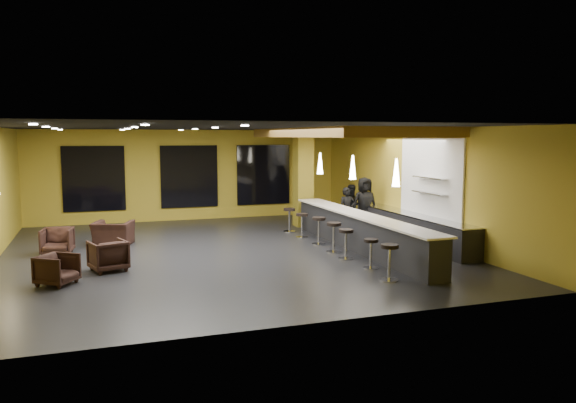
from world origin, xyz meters
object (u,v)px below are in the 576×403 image
object	(u,v)px
pendant_0	(396,173)
bar_stool_2	(346,240)
armchair_b	(108,255)
bar_stool_4	(319,227)
pendant_1	(353,167)
armchair_c	(57,241)
pendant_2	(320,163)
bar_counter	(359,233)
staff_b	(353,206)
bar_stool_5	(302,222)
armchair_a	(57,270)
armchair_d	(113,233)
bar_stool_1	(371,250)
prep_counter	(411,229)
bar_stool_6	(289,217)
staff_a	(347,210)
bar_stool_0	(389,258)
column	(303,178)
staff_c	(364,204)
bar_stool_3	(334,233)

from	to	relation	value
pendant_0	bar_stool_2	xyz separation A→B (m)	(-0.88, 1.01, -1.83)
armchair_b	bar_stool_4	bearing A→B (deg)	176.09
pendant_1	bar_stool_2	size ratio (longest dim) A/B	0.87
armchair_c	pendant_2	bearing A→B (deg)	14.41
bar_counter	armchair_b	size ratio (longest dim) A/B	9.64
bar_counter	bar_stool_4	bearing A→B (deg)	125.17
staff_b	bar_stool_5	size ratio (longest dim) A/B	1.96
pendant_0	bar_stool_5	xyz separation A→B (m)	(-0.87, 4.37, -1.84)
armchair_a	armchair_d	size ratio (longest dim) A/B	0.68
armchair_b	bar_stool_2	distance (m)	6.05
pendant_0	armchair_b	distance (m)	7.36
staff_b	bar_stool_1	distance (m)	6.23
prep_counter	bar_stool_2	world-z (taller)	prep_counter
bar_stool_6	pendant_2	bearing A→B (deg)	-30.87
armchair_a	armchair_b	size ratio (longest dim) A/B	0.90
staff_a	bar_stool_0	xyz separation A→B (m)	(-1.80, -6.12, -0.23)
column	bar_stool_2	distance (m)	5.79
pendant_2	staff_c	size ratio (longest dim) A/B	0.38
column	staff_b	distance (m)	2.05
staff_c	staff_b	bearing A→B (deg)	96.25
staff_a	bar_stool_4	xyz separation A→B (m)	(-1.69, -1.63, -0.24)
bar_stool_2	bar_stool_6	xyz separation A→B (m)	(-0.01, 4.53, 0.01)
bar_stool_6	pendant_0	bearing A→B (deg)	-80.80
armchair_a	armchair_b	xyz separation A→B (m)	(1.09, 0.99, 0.04)
prep_counter	column	world-z (taller)	column
armchair_c	bar_stool_5	world-z (taller)	bar_stool_5
pendant_1	armchair_d	distance (m)	7.42
bar_counter	armchair_c	bearing A→B (deg)	165.13
prep_counter	armchair_c	distance (m)	10.30
bar_stool_3	bar_stool_5	bearing A→B (deg)	90.80
staff_b	bar_stool_2	world-z (taller)	staff_b
armchair_a	bar_stool_4	size ratio (longest dim) A/B	0.90
pendant_1	armchair_b	distance (m)	7.20
column	bar_stool_4	size ratio (longest dim) A/B	4.20
armchair_c	bar_stool_3	xyz separation A→B (m)	(7.33, -2.26, 0.18)
pendant_0	bar_stool_5	size ratio (longest dim) A/B	0.88
bar_stool_2	armchair_b	bearing A→B (deg)	173.30
column	bar_stool_6	bearing A→B (deg)	-130.13
pendant_2	armchair_c	bearing A→B (deg)	-174.18
bar_counter	prep_counter	bearing A→B (deg)	14.04
bar_stool_0	bar_stool_3	world-z (taller)	bar_stool_3
column	bar_stool_1	distance (m)	6.91
bar_stool_4	staff_a	bearing A→B (deg)	43.98
bar_stool_1	bar_stool_2	distance (m)	1.17
prep_counter	armchair_c	world-z (taller)	prep_counter
pendant_0	pendant_2	size ratio (longest dim) A/B	1.00
bar_stool_3	armchair_b	bearing A→B (deg)	-178.13
column	bar_stool_6	xyz separation A→B (m)	(-0.90, -1.06, -1.23)
staff_b	pendant_0	bearing A→B (deg)	-97.80
armchair_d	bar_stool_5	size ratio (longest dim) A/B	1.38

